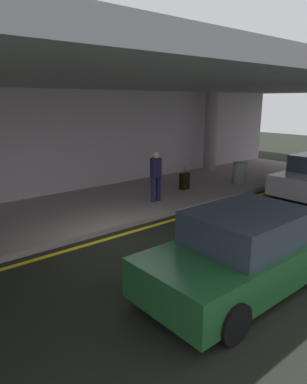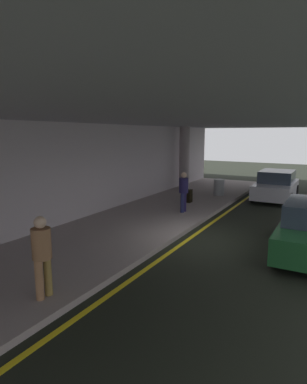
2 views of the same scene
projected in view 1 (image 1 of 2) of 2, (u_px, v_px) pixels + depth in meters
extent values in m
plane|color=black|center=(131.00, 245.00, 8.47)|extent=(60.00, 60.00, 0.00)
cube|color=gray|center=(71.00, 212.00, 10.75)|extent=(26.00, 4.20, 0.15)
cube|color=yellow|center=(115.00, 237.00, 8.99)|extent=(26.00, 0.14, 0.01)
cylinder|color=gray|center=(211.00, 132.00, 16.31)|extent=(0.60, 0.60, 3.65)
cube|color=#91909A|center=(71.00, 80.00, 9.40)|extent=(28.00, 13.20, 0.30)
cube|color=#B4A9B0|center=(38.00, 146.00, 11.96)|extent=(26.00, 0.30, 3.80)
cube|color=#1C5127|center=(242.00, 261.00, 6.41)|extent=(4.10, 1.80, 0.70)
cube|color=#2D3847|center=(248.00, 226.00, 6.31)|extent=(2.10, 1.60, 0.60)
cylinder|color=black|center=(247.00, 240.00, 7.94)|extent=(0.64, 0.22, 0.64)
cylinder|color=black|center=(156.00, 278.00, 6.27)|extent=(0.64, 0.22, 0.64)
cylinder|color=black|center=(233.00, 322.00, 5.00)|extent=(0.64, 0.22, 0.64)
cylinder|color=black|center=(277.00, 188.00, 12.71)|extent=(0.64, 0.22, 0.64)
cylinder|color=#1D214B|center=(153.00, 190.00, 11.48)|extent=(0.16, 0.16, 0.82)
cylinder|color=#1E1643|center=(158.00, 189.00, 11.61)|extent=(0.16, 0.16, 0.82)
cylinder|color=#1B1740|center=(156.00, 168.00, 11.36)|extent=(0.38, 0.38, 0.62)
sphere|color=beige|center=(156.00, 155.00, 11.25)|extent=(0.24, 0.24, 0.24)
cube|color=black|center=(184.00, 181.00, 13.15)|extent=(0.36, 0.22, 0.62)
cylinder|color=slate|center=(185.00, 169.00, 13.04)|extent=(0.02, 0.02, 0.28)
cylinder|color=gray|center=(240.00, 172.00, 14.19)|extent=(0.56, 0.56, 0.85)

